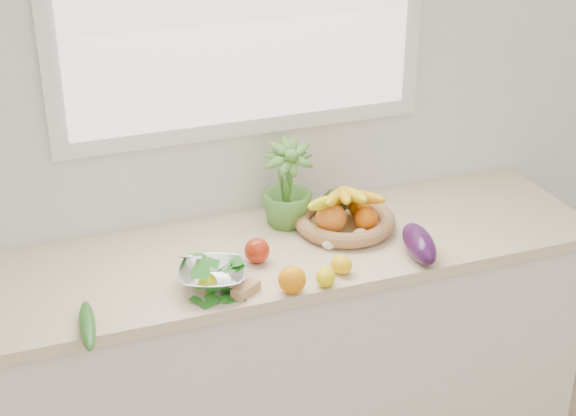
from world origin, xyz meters
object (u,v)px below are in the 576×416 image
object	(u,v)px
apple	(257,251)
fruit_basket	(344,215)
eggplant	(419,244)
cucumber	(87,325)
colander_with_spinach	(213,271)
potted_herb	(287,186)

from	to	relation	value
apple	fruit_basket	size ratio (longest dim) A/B	0.19
eggplant	cucumber	bearing A→B (deg)	-176.72
apple	cucumber	size ratio (longest dim) A/B	0.33
eggplant	colander_with_spinach	distance (m)	0.69
apple	fruit_basket	bearing A→B (deg)	17.99
cucumber	fruit_basket	xyz separation A→B (m)	(0.93, 0.33, 0.03)
apple	colander_with_spinach	distance (m)	0.20
potted_herb	colander_with_spinach	distance (m)	0.49
fruit_basket	potted_herb	bearing A→B (deg)	149.08
eggplant	fruit_basket	bearing A→B (deg)	119.99
eggplant	cucumber	distance (m)	1.09
cucumber	potted_herb	size ratio (longest dim) A/B	0.78
eggplant	colander_with_spinach	bearing A→B (deg)	176.00
potted_herb	colander_with_spinach	bearing A→B (deg)	-138.40
cucumber	potted_herb	distance (m)	0.88
eggplant	fruit_basket	world-z (taller)	fruit_basket
apple	eggplant	bearing A→B (deg)	-16.27
potted_herb	fruit_basket	distance (m)	0.22
apple	potted_herb	bearing A→B (deg)	49.99
apple	cucumber	world-z (taller)	apple
cucumber	potted_herb	bearing A→B (deg)	29.47
eggplant	potted_herb	size ratio (longest dim) A/B	0.74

